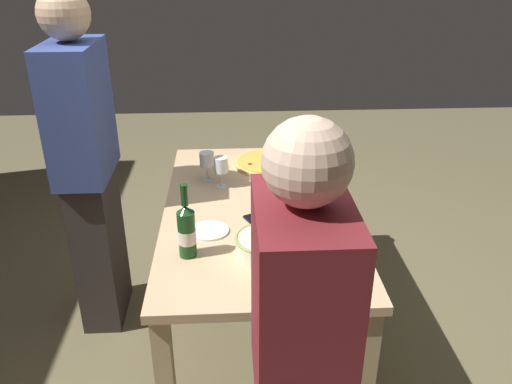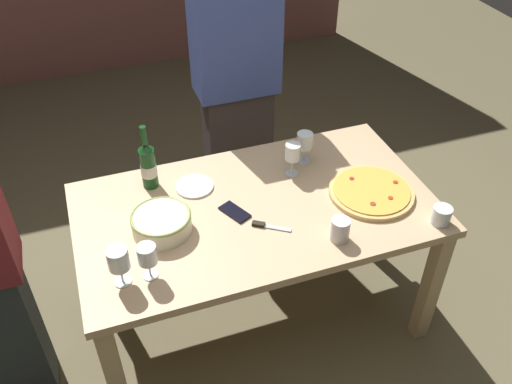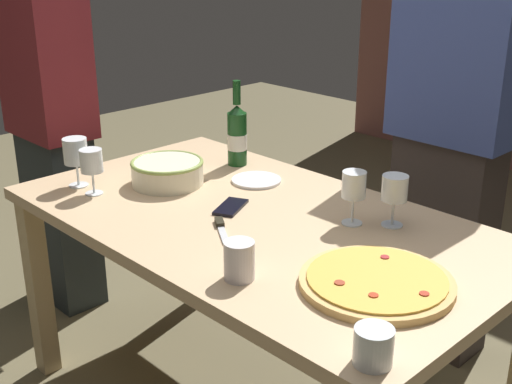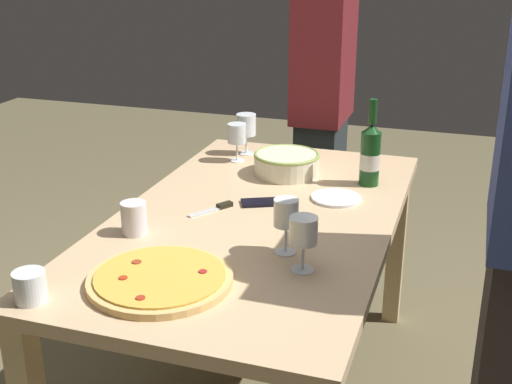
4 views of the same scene
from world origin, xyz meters
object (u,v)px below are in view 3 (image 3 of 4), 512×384
Objects in this scene: dining_table at (256,243)px; wine_glass_by_bottle at (75,152)px; wine_bottle at (237,134)px; cell_phone at (231,207)px; cup_ceramic at (373,346)px; person_guest_left at (452,131)px; cup_amber at (239,260)px; pizza_knife at (221,227)px; wine_glass_far_left at (91,162)px; serving_bowl at (167,171)px; wine_glass_near_pizza at (395,191)px; side_plate at (256,180)px; person_host at (52,129)px; pizza at (377,282)px; wine_glass_far_right at (354,186)px.

wine_glass_by_bottle is (-0.63, -0.25, 0.22)m from dining_table.
cell_phone is (0.31, -0.32, -0.11)m from wine_bottle.
cup_ceramic is at bearing -30.75° from wine_bottle.
person_guest_left reaches higher than cell_phone.
cup_amber is 0.66× the size of pizza_knife.
wine_glass_far_left is 1.89× the size of cup_ceramic.
wine_glass_by_bottle is at bearing -130.90° from serving_bowl.
wine_bottle is 3.88× the size of cup_ceramic.
dining_table is 0.91× the size of person_guest_left.
wine_glass_near_pizza is 1.00m from wine_glass_far_left.
cup_amber is at bearing -42.61° from wine_bottle.
wine_glass_by_bottle reaches higher than cell_phone.
cup_amber is at bearing -47.91° from side_plate.
cup_ceramic is 0.05× the size of person_guest_left.
serving_bowl is at bearing -92.52° from wine_bottle.
person_host reaches higher than serving_bowl.
serving_bowl is at bearing 67.80° from wine_glass_far_left.
wine_glass_near_pizza is 0.09× the size of person_guest_left.
wine_glass_by_bottle is 1.36m from person_guest_left.
pizza is 1.01m from person_guest_left.
wine_glass_near_pizza is 0.52m from cell_phone.
side_plate is (-0.23, 0.22, 0.10)m from dining_table.
pizza reaches higher than cell_phone.
pizza is 1.03m from wine_bottle.
pizza is at bearing 7.68° from wine_glass_by_bottle.
dining_table is at bearing 88.39° from pizza_knife.
wine_glass_far_right is (-0.09, -0.08, 0.01)m from wine_glass_near_pizza.
serving_bowl is 0.15× the size of person_guest_left.
wine_bottle is at bearing 143.54° from dining_table.
pizza is 1.71m from person_host.
person_guest_left is (0.71, 1.09, 0.03)m from wine_glass_far_left.
wine_glass_far_left is 0.88m from wine_glass_far_right.
person_guest_left is (0.18, 0.98, 0.14)m from pizza_knife.
dining_table is 0.56m from wine_bottle.
wine_glass_far_right is at bearing 15.58° from serving_bowl.
side_plate reaches higher than dining_table.
wine_glass_by_bottle is 0.59m from cell_phone.
dining_table is 10.27× the size of pizza_knife.
wine_glass_far_left is 0.55m from pizza_knife.
cup_ceramic is at bearing -55.38° from pizza.
wine_bottle is 0.62m from pizza_knife.
cell_phone is 0.16m from pizza_knife.
serving_bowl is 0.79× the size of wine_bottle.
serving_bowl is at bearing -164.42° from wine_glass_far_right.
wine_bottle is 0.24m from side_plate.
side_plate is at bearing 135.33° from dining_table.
wine_bottle reaches higher than pizza.
cup_amber is 0.58× the size of side_plate.
serving_bowl is 1.48× the size of wine_glass_by_bottle.
wine_bottle reaches higher than wine_glass_near_pizza.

